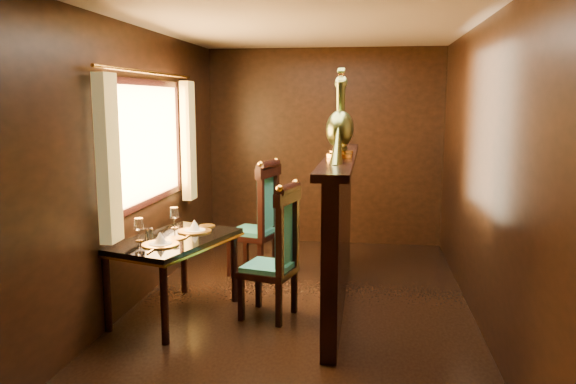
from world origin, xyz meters
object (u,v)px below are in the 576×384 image
chair_left (280,248)px  chair_right (262,215)px  peacock_left (340,113)px  peacock_right (341,113)px  dining_table (174,245)px

chair_left → chair_right: bearing=121.5°
peacock_left → chair_right: bearing=132.5°
peacock_right → chair_right: bearing=143.8°
peacock_right → chair_left: bearing=-130.1°
chair_right → peacock_left: (0.85, -0.93, 1.09)m
dining_table → peacock_left: (1.38, 0.31, 1.12)m
chair_left → peacock_right: peacock_right is taller
dining_table → chair_left: size_ratio=1.12×
dining_table → peacock_left: peacock_left is taller
peacock_left → dining_table: bearing=-167.4°
dining_table → peacock_right: bearing=41.3°
dining_table → peacock_left: size_ratio=1.74×
dining_table → chair_right: 1.34m
dining_table → chair_left: bearing=20.8°
chair_left → peacock_left: (0.47, 0.25, 1.12)m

